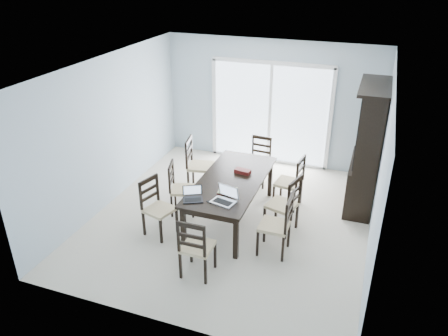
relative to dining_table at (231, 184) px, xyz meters
The scene contains 24 objects.
floor 0.67m from the dining_table, ahead, with size 5.00×5.00×0.00m, color beige.
ceiling 1.93m from the dining_table, ahead, with size 5.00×5.00×0.00m, color white.
back_wall 2.58m from the dining_table, 90.00° to the left, with size 4.50×0.02×2.60m, color #A8BBC8.
wall_left 2.34m from the dining_table, behind, with size 0.02×5.00×2.60m, color #A8BBC8.
wall_right 2.34m from the dining_table, ahead, with size 0.02×5.00×2.60m, color #A8BBC8.
balcony 3.57m from the dining_table, 90.00° to the left, with size 4.50×2.00×0.10m, color gray.
railing 4.50m from the dining_table, 90.00° to the left, with size 4.50×0.06×1.10m, color #99999E.
dining_table is the anchor object (origin of this frame).
china_hutch 2.41m from the dining_table, 31.71° to the left, with size 0.50×1.38×2.20m.
sliding_door 2.51m from the dining_table, 90.00° to the left, with size 2.52×0.05×2.18m.
chair_left_near 1.28m from the dining_table, 142.23° to the right, with size 0.52×0.51×1.09m.
chair_left_mid 0.95m from the dining_table, behind, with size 0.51×0.50×1.07m.
chair_left_far 1.25m from the dining_table, 141.59° to the left, with size 0.53×0.52×1.19m.
chair_right_near 1.19m from the dining_table, 33.20° to the right, with size 0.44×0.43×1.13m.
chair_right_mid 0.97m from the dining_table, ahead, with size 0.54×0.53×1.14m.
chair_right_far 1.17m from the dining_table, 39.86° to the left, with size 0.48×0.47×1.12m.
chair_end_near 1.59m from the dining_table, 89.01° to the right, with size 0.41×0.43×1.10m.
chair_end_far 1.49m from the dining_table, 87.14° to the left, with size 0.43×0.44×1.07m.
laptop_dark 0.90m from the dining_table, 111.28° to the right, with size 0.36×0.32×0.20m.
laptop_silver 0.76m from the dining_table, 80.21° to the right, with size 0.40×0.32×0.24m.
book_stack 0.45m from the dining_table, 79.46° to the right, with size 0.32×0.26×0.05m.
cell_phone 0.80m from the dining_table, 94.62° to the right, with size 0.10×0.04×0.01m, color black.
game_box 0.33m from the dining_table, 70.38° to the left, with size 0.26×0.13×0.07m, color #4C100F.
hot_tub 3.58m from the dining_table, 102.91° to the left, with size 1.95×1.78×0.94m.
Camera 1 is at (2.04, -5.99, 4.07)m, focal length 35.00 mm.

